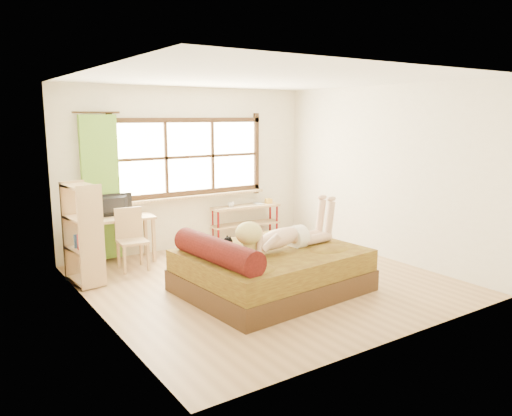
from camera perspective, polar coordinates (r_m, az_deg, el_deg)
floor at (r=6.93m, az=1.04°, el=-8.29°), size 4.50×4.50×0.00m
ceiling at (r=6.58m, az=1.12°, el=14.59°), size 4.50×4.50×0.00m
wall_back at (r=8.55m, az=-7.60°, el=4.49°), size 4.50×0.00×4.50m
wall_front at (r=4.97m, az=16.09°, el=-0.13°), size 4.50×0.00×4.50m
wall_left at (r=5.66m, az=-17.98°, el=1.03°), size 0.00×4.50×4.50m
wall_right at (r=8.11m, az=14.27°, el=3.94°), size 0.00×4.50×4.50m
window at (r=8.51m, az=-7.54°, el=5.54°), size 2.80×0.16×1.46m
curtain at (r=7.90m, az=-17.30°, el=2.16°), size 0.55×0.10×2.20m
bed at (r=6.44m, az=1.44°, el=-7.00°), size 2.30×1.90×0.82m
woman at (r=6.38m, az=3.20°, el=-1.87°), size 1.55×0.56×0.65m
kitten at (r=6.08m, az=-4.27°, el=-4.39°), size 0.33×0.16×0.26m
desk at (r=7.86m, az=-15.80°, el=-1.72°), size 1.19×0.61×0.72m
monitor at (r=7.86m, az=-16.02°, el=0.26°), size 0.61×0.13×0.35m
chair at (r=7.58m, az=-14.12°, el=-3.03°), size 0.43×0.43×0.90m
pipe_shelf at (r=9.02m, az=-1.16°, el=-0.76°), size 1.31×0.46×0.73m
cup at (r=8.82m, az=-2.88°, el=0.39°), size 0.12×0.12×0.09m
book at (r=9.09m, az=-0.18°, el=0.47°), size 0.17×0.22×0.02m
bookshelf at (r=7.01m, az=-19.18°, el=-2.79°), size 0.41×0.63×1.36m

